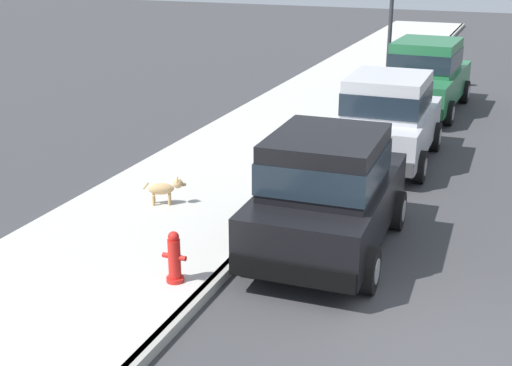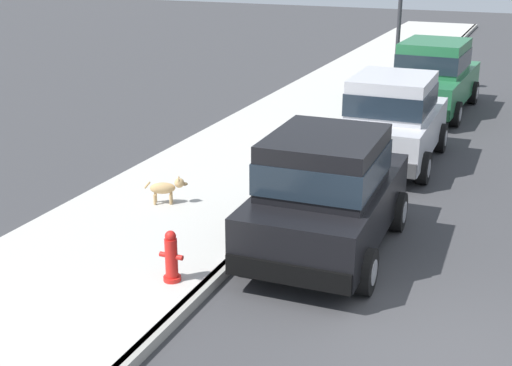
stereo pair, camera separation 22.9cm
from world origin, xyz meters
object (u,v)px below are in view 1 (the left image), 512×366
object	(u,v)px
car_silver_hatchback	(388,117)
car_green_sedan	(425,75)
car_black_hatchback	(327,191)
fire_hydrant	(174,258)
dog_tan	(165,188)

from	to	relation	value
car_silver_hatchback	car_green_sedan	size ratio (longest dim) A/B	0.82
car_green_sedan	car_black_hatchback	bearing A→B (deg)	-89.62
car_silver_hatchback	fire_hydrant	xyz separation A→B (m)	(-1.46, -6.69, -0.50)
dog_tan	fire_hydrant	bearing A→B (deg)	-58.86
car_black_hatchback	car_green_sedan	bearing A→B (deg)	90.38
car_silver_hatchback	fire_hydrant	world-z (taller)	car_silver_hatchback
car_green_sedan	car_silver_hatchback	bearing A→B (deg)	-90.05
car_green_sedan	dog_tan	size ratio (longest dim) A/B	6.63
car_silver_hatchback	dog_tan	xyz separation A→B (m)	(-2.96, -4.20, -0.55)
car_black_hatchback	car_silver_hatchback	size ratio (longest dim) A/B	1.01
car_black_hatchback	car_green_sedan	distance (m)	9.75
car_silver_hatchback	fire_hydrant	size ratio (longest dim) A/B	5.27
dog_tan	fire_hydrant	size ratio (longest dim) A/B	0.97
car_green_sedan	fire_hydrant	bearing A→B (deg)	-97.13
car_green_sedan	dog_tan	xyz separation A→B (m)	(-2.97, -9.21, -0.55)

